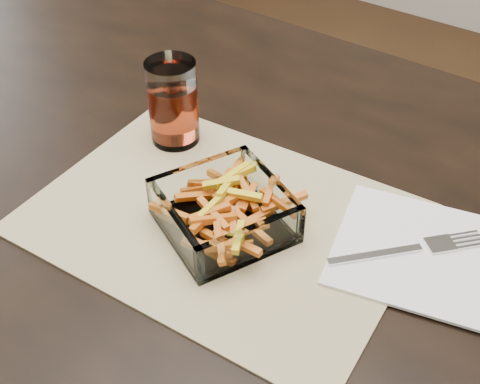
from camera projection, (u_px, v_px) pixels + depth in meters
name	position (u px, v px, depth m)	size (l,w,h in m)	color
dining_table	(219.00, 225.00, 0.86)	(1.60, 0.90, 0.75)	black
placemat	(221.00, 218.00, 0.74)	(0.45, 0.33, 0.00)	tan
glass_bowl	(224.00, 213.00, 0.71)	(0.18, 0.18, 0.05)	white
tumbler	(173.00, 105.00, 0.83)	(0.07, 0.07, 0.12)	white
napkin	(414.00, 251.00, 0.69)	(0.18, 0.18, 0.00)	white
fork	(412.00, 249.00, 0.69)	(0.14, 0.15, 0.00)	silver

